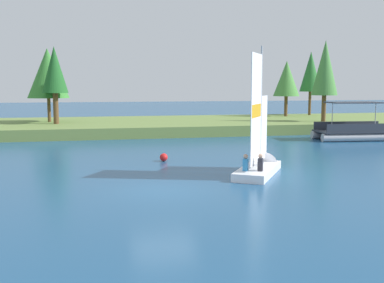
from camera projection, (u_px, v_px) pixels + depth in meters
ground_plane at (163, 191)px, 18.01m from camera, size 200.00×200.00×0.00m
shore_bank at (122, 126)px, 41.83m from camera, size 80.00×13.83×0.86m
shoreline_tree_left at (48, 73)px, 40.54m from camera, size 3.59×3.59×6.46m
shoreline_tree_midleft at (55, 71)px, 38.48m from camera, size 2.16×2.16×6.45m
shoreline_tree_centre at (287, 79)px, 48.23m from camera, size 2.72×2.72×5.76m
shoreline_tree_midright at (325, 68)px, 41.13m from camera, size 2.32×2.32×7.20m
shoreline_tree_right at (311, 72)px, 50.20m from camera, size 2.32×2.32×6.87m
sailboat at (262, 162)px, 21.93m from camera, size 3.69×4.74×6.31m
pontoon_boat at (353, 131)px, 34.78m from camera, size 5.91×3.04×2.85m
channel_buoy at (164, 157)px, 24.98m from camera, size 0.43×0.43×0.43m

